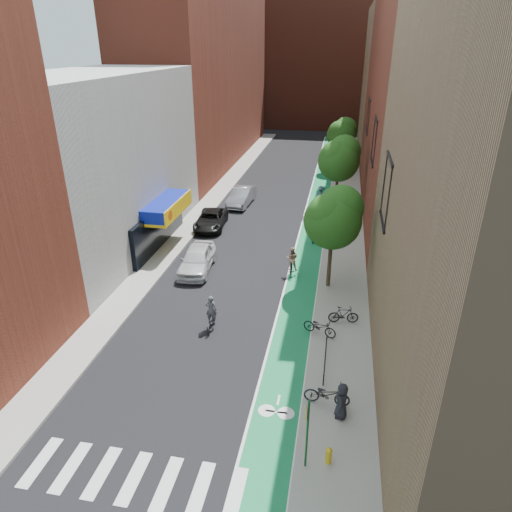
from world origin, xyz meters
The scene contains 25 objects.
ground centered at (0.00, 0.00, 0.00)m, with size 160.00×160.00×0.00m, color black.
bike_lane centered at (4.00, 26.00, 0.01)m, with size 2.00×68.00×0.01m, color #157948.
sidewalk_left centered at (-6.00, 26.00, 0.07)m, with size 2.00×68.00×0.15m, color gray.
sidewalk_right centered at (6.50, 26.00, 0.07)m, with size 3.00×68.00×0.15m, color gray.
building_left_white centered at (-11.00, 14.00, 6.00)m, with size 8.00×20.00×12.00m, color silver.
building_left_far_red centered at (-11.00, 42.00, 11.00)m, with size 8.00×36.00×22.00m, color maroon.
building_right_mid_red centered at (12.00, 26.00, 11.00)m, with size 8.00×28.00×22.00m, color maroon.
building_right_far_tan centered at (12.00, 50.00, 9.00)m, with size 8.00×20.00×18.00m, color #8C6B4C.
building_far_closure centered at (0.00, 72.00, 10.00)m, with size 30.00×14.00×20.00m, color maroon.
tree_near centered at (5.65, 10.02, 4.66)m, with size 3.40×3.36×6.42m.
tree_mid centered at (5.65, 24.02, 4.89)m, with size 3.55×3.53×6.74m.
tree_far centered at (5.65, 38.02, 4.50)m, with size 3.30×3.25×6.21m.
sign_pole centered at (5.38, -3.50, 1.84)m, with size 0.13×0.71×3.00m.
parked_car_white centered at (-3.00, 10.76, 0.81)m, with size 1.91×4.75×1.62m, color silver.
parked_car_black centered at (-4.22, 18.38, 0.67)m, with size 2.22×4.82×1.34m, color black.
parked_car_silver centered at (-3.00, 24.49, 0.80)m, with size 1.70×4.88×1.61m, color gray.
cyclist_lead centered at (-0.22, 4.29, 0.67)m, with size 0.60×1.58×1.96m.
cyclist_lane_near centered at (3.20, 11.23, 0.83)m, with size 0.81×1.56×1.94m.
cyclist_lane_mid centered at (4.36, 17.23, 0.78)m, with size 1.10×1.94×2.11m.
cyclist_lane_far centered at (4.24, 24.59, 1.01)m, with size 1.25×1.53×2.14m.
parked_bike_near centered at (5.40, 4.63, 0.62)m, with size 0.63×1.80×0.94m, color black.
parked_bike_mid centered at (6.57, 5.96, 0.63)m, with size 0.45×1.61×0.97m, color black.
parked_bike_far centered at (5.99, -0.28, 0.65)m, with size 0.66×1.90×1.00m, color black.
pedestrian centered at (6.57, -0.90, 0.95)m, with size 0.78×0.51×1.59m, color black.
fire_hydrant centered at (6.19, -3.22, 0.51)m, with size 0.24×0.24×0.68m.
Camera 1 is at (5.81, -15.06, 13.71)m, focal length 32.00 mm.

